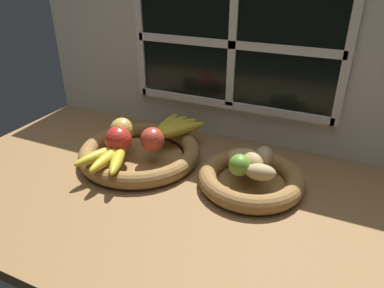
{
  "coord_description": "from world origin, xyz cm",
  "views": [
    {
      "loc": [
        33.74,
        -74.52,
        53.36
      ],
      "look_at": [
        -2.02,
        3.28,
        8.81
      ],
      "focal_mm": 33.26,
      "sensor_mm": 36.0,
      "label": 1
    }
  ],
  "objects_px": {
    "apple_red_front": "(118,140)",
    "lime_near": "(239,166)",
    "fruit_bowl_left": "(140,153)",
    "potato_small": "(261,172)",
    "apple_red_right": "(152,139)",
    "chili_pepper": "(251,173)",
    "potato_oblong": "(243,156)",
    "potato_large": "(253,162)",
    "banana_bunch_front": "(109,157)",
    "banana_bunch_back": "(173,127)",
    "apple_golden_left": "(122,130)",
    "fruit_bowl_right": "(251,179)",
    "potato_back": "(264,156)"
  },
  "relations": [
    {
      "from": "apple_red_front",
      "to": "lime_near",
      "type": "bearing_deg",
      "value": 3.62
    },
    {
      "from": "fruit_bowl_left",
      "to": "potato_small",
      "type": "xyz_separation_m",
      "value": [
        0.37,
        -0.03,
        0.05
      ]
    },
    {
      "from": "apple_red_right",
      "to": "chili_pepper",
      "type": "xyz_separation_m",
      "value": [
        0.3,
        -0.02,
        -0.02
      ]
    },
    {
      "from": "apple_red_right",
      "to": "chili_pepper",
      "type": "height_order",
      "value": "apple_red_right"
    },
    {
      "from": "potato_small",
      "to": "potato_oblong",
      "type": "distance_m",
      "value": 0.08
    },
    {
      "from": "apple_red_front",
      "to": "chili_pepper",
      "type": "relative_size",
      "value": 0.74
    },
    {
      "from": "potato_oblong",
      "to": "potato_large",
      "type": "xyz_separation_m",
      "value": [
        0.03,
        -0.03,
        0.0
      ]
    },
    {
      "from": "apple_red_front",
      "to": "banana_bunch_front",
      "type": "distance_m",
      "value": 0.06
    },
    {
      "from": "apple_red_front",
      "to": "banana_bunch_back",
      "type": "bearing_deg",
      "value": 65.46
    },
    {
      "from": "apple_red_right",
      "to": "chili_pepper",
      "type": "distance_m",
      "value": 0.3
    },
    {
      "from": "apple_golden_left",
      "to": "chili_pepper",
      "type": "bearing_deg",
      "value": -4.74
    },
    {
      "from": "fruit_bowl_right",
      "to": "banana_bunch_front",
      "type": "relative_size",
      "value": 1.65
    },
    {
      "from": "banana_bunch_back",
      "to": "potato_small",
      "type": "xyz_separation_m",
      "value": [
        0.32,
        -0.15,
        0.0
      ]
    },
    {
      "from": "apple_golden_left",
      "to": "apple_red_front",
      "type": "bearing_deg",
      "value": -65.06
    },
    {
      "from": "potato_oblong",
      "to": "potato_back",
      "type": "bearing_deg",
      "value": 15.95
    },
    {
      "from": "apple_red_right",
      "to": "banana_bunch_front",
      "type": "relative_size",
      "value": 0.41
    },
    {
      "from": "potato_large",
      "to": "potato_back",
      "type": "bearing_deg",
      "value": 65.56
    },
    {
      "from": "apple_red_right",
      "to": "chili_pepper",
      "type": "relative_size",
      "value": 0.68
    },
    {
      "from": "apple_red_right",
      "to": "apple_red_front",
      "type": "relative_size",
      "value": 0.91
    },
    {
      "from": "apple_red_front",
      "to": "potato_small",
      "type": "relative_size",
      "value": 0.99
    },
    {
      "from": "apple_red_front",
      "to": "lime_near",
      "type": "height_order",
      "value": "apple_red_front"
    },
    {
      "from": "potato_oblong",
      "to": "fruit_bowl_left",
      "type": "bearing_deg",
      "value": -175.15
    },
    {
      "from": "potato_back",
      "to": "lime_near",
      "type": "bearing_deg",
      "value": -118.98
    },
    {
      "from": "apple_golden_left",
      "to": "potato_back",
      "type": "bearing_deg",
      "value": 5.49
    },
    {
      "from": "apple_red_right",
      "to": "potato_back",
      "type": "bearing_deg",
      "value": 9.49
    },
    {
      "from": "apple_red_right",
      "to": "banana_bunch_front",
      "type": "height_order",
      "value": "apple_red_right"
    },
    {
      "from": "fruit_bowl_left",
      "to": "fruit_bowl_right",
      "type": "distance_m",
      "value": 0.34
    },
    {
      "from": "apple_red_right",
      "to": "banana_bunch_back",
      "type": "relative_size",
      "value": 0.36
    },
    {
      "from": "apple_golden_left",
      "to": "lime_near",
      "type": "xyz_separation_m",
      "value": [
        0.37,
        -0.04,
        -0.01
      ]
    },
    {
      "from": "potato_oblong",
      "to": "chili_pepper",
      "type": "bearing_deg",
      "value": -55.86
    },
    {
      "from": "potato_large",
      "to": "lime_near",
      "type": "distance_m",
      "value": 0.04
    },
    {
      "from": "fruit_bowl_left",
      "to": "banana_bunch_back",
      "type": "xyz_separation_m",
      "value": [
        0.05,
        0.12,
        0.04
      ]
    },
    {
      "from": "fruit_bowl_left",
      "to": "apple_red_right",
      "type": "distance_m",
      "value": 0.08
    },
    {
      "from": "apple_golden_left",
      "to": "potato_small",
      "type": "bearing_deg",
      "value": -4.12
    },
    {
      "from": "lime_near",
      "to": "apple_red_front",
      "type": "bearing_deg",
      "value": -176.38
    },
    {
      "from": "banana_bunch_front",
      "to": "chili_pepper",
      "type": "xyz_separation_m",
      "value": [
        0.37,
        0.08,
        -0.0
      ]
    },
    {
      "from": "fruit_bowl_left",
      "to": "fruit_bowl_right",
      "type": "relative_size",
      "value": 1.29
    },
    {
      "from": "fruit_bowl_right",
      "to": "banana_bunch_back",
      "type": "relative_size",
      "value": 1.45
    },
    {
      "from": "banana_bunch_back",
      "to": "potato_back",
      "type": "height_order",
      "value": "potato_back"
    },
    {
      "from": "apple_golden_left",
      "to": "banana_bunch_back",
      "type": "distance_m",
      "value": 0.16
    },
    {
      "from": "apple_red_front",
      "to": "potato_large",
      "type": "xyz_separation_m",
      "value": [
        0.37,
        0.06,
        -0.01
      ]
    },
    {
      "from": "fruit_bowl_right",
      "to": "banana_bunch_front",
      "type": "bearing_deg",
      "value": -162.12
    },
    {
      "from": "apple_red_right",
      "to": "apple_golden_left",
      "type": "bearing_deg",
      "value": 174.1
    },
    {
      "from": "potato_oblong",
      "to": "potato_back",
      "type": "distance_m",
      "value": 0.05
    },
    {
      "from": "potato_oblong",
      "to": "potato_back",
      "type": "relative_size",
      "value": 1.22
    },
    {
      "from": "banana_bunch_back",
      "to": "potato_large",
      "type": "height_order",
      "value": "potato_large"
    },
    {
      "from": "apple_red_right",
      "to": "potato_small",
      "type": "height_order",
      "value": "apple_red_right"
    },
    {
      "from": "banana_bunch_front",
      "to": "apple_red_front",
      "type": "bearing_deg",
      "value": 98.36
    },
    {
      "from": "apple_red_right",
      "to": "banana_bunch_back",
      "type": "xyz_separation_m",
      "value": [
        -0.0,
        0.13,
        -0.02
      ]
    },
    {
      "from": "potato_oblong",
      "to": "lime_near",
      "type": "height_order",
      "value": "lime_near"
    }
  ]
}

